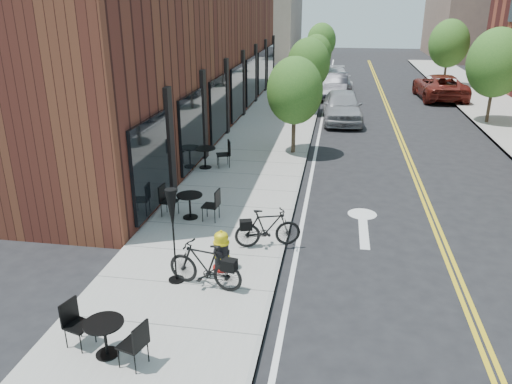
{
  "coord_description": "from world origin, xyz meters",
  "views": [
    {
      "loc": [
        1.12,
        -10.54,
        5.88
      ],
      "look_at": [
        -0.97,
        2.0,
        1.0
      ],
      "focal_mm": 35.0,
      "sensor_mm": 36.0,
      "label": 1
    }
  ],
  "objects_px": {
    "bistro_set_c": "(205,155)",
    "bicycle_left": "(205,265)",
    "fire_hydrant": "(222,251)",
    "bistro_set_b": "(190,203)",
    "parked_car_far": "(440,87)",
    "parked_car_b": "(335,86)",
    "patio_umbrella": "(172,216)",
    "parked_car_a": "(342,106)",
    "bistro_set_a": "(105,334)",
    "parked_car_c": "(335,79)",
    "bicycle_right": "(268,228)"
  },
  "relations": [
    {
      "from": "fire_hydrant",
      "to": "parked_car_b",
      "type": "distance_m",
      "value": 23.18
    },
    {
      "from": "bistro_set_b",
      "to": "parked_car_a",
      "type": "distance_m",
      "value": 14.04
    },
    {
      "from": "bicycle_left",
      "to": "parked_car_a",
      "type": "distance_m",
      "value": 17.12
    },
    {
      "from": "patio_umbrella",
      "to": "parked_car_far",
      "type": "xyz_separation_m",
      "value": [
        9.58,
        24.33,
        -0.87
      ]
    },
    {
      "from": "bistro_set_c",
      "to": "parked_car_a",
      "type": "height_order",
      "value": "parked_car_a"
    },
    {
      "from": "bistro_set_a",
      "to": "parked_car_a",
      "type": "bearing_deg",
      "value": 95.17
    },
    {
      "from": "bistro_set_c",
      "to": "parked_car_far",
      "type": "bearing_deg",
      "value": 35.2
    },
    {
      "from": "bistro_set_b",
      "to": "parked_car_far",
      "type": "distance_m",
      "value": 23.35
    },
    {
      "from": "fire_hydrant",
      "to": "patio_umbrella",
      "type": "xyz_separation_m",
      "value": [
        -0.87,
        -0.66,
        1.08
      ]
    },
    {
      "from": "bistro_set_c",
      "to": "bicycle_left",
      "type": "bearing_deg",
      "value": -96.21
    },
    {
      "from": "patio_umbrella",
      "to": "parked_car_c",
      "type": "xyz_separation_m",
      "value": [
        2.98,
        27.1,
        -0.94
      ]
    },
    {
      "from": "bicycle_left",
      "to": "bistro_set_c",
      "type": "relative_size",
      "value": 0.93
    },
    {
      "from": "bicycle_right",
      "to": "parked_car_far",
      "type": "distance_m",
      "value": 23.69
    },
    {
      "from": "parked_car_c",
      "to": "parked_car_a",
      "type": "bearing_deg",
      "value": -93.5
    },
    {
      "from": "parked_car_c",
      "to": "patio_umbrella",
      "type": "bearing_deg",
      "value": -102.58
    },
    {
      "from": "patio_umbrella",
      "to": "parked_car_c",
      "type": "relative_size",
      "value": 0.43
    },
    {
      "from": "bicycle_left",
      "to": "bistro_set_a",
      "type": "relative_size",
      "value": 1.05
    },
    {
      "from": "bicycle_right",
      "to": "bistro_set_b",
      "type": "xyz_separation_m",
      "value": [
        -2.42,
        1.38,
        -0.04
      ]
    },
    {
      "from": "bistro_set_a",
      "to": "parked_car_b",
      "type": "xyz_separation_m",
      "value": [
        3.4,
        26.32,
        0.22
      ]
    },
    {
      "from": "bistro_set_c",
      "to": "parked_car_far",
      "type": "xyz_separation_m",
      "value": [
        11.0,
        16.5,
        0.17
      ]
    },
    {
      "from": "bistro_set_a",
      "to": "parked_car_far",
      "type": "bearing_deg",
      "value": 86.21
    },
    {
      "from": "bistro_set_a",
      "to": "parked_car_a",
      "type": "height_order",
      "value": "parked_car_a"
    },
    {
      "from": "parked_car_c",
      "to": "bicycle_right",
      "type": "bearing_deg",
      "value": -99.11
    },
    {
      "from": "fire_hydrant",
      "to": "parked_car_c",
      "type": "xyz_separation_m",
      "value": [
        2.1,
        26.44,
        0.14
      ]
    },
    {
      "from": "patio_umbrella",
      "to": "parked_car_b",
      "type": "bearing_deg",
      "value": 82.85
    },
    {
      "from": "bicycle_right",
      "to": "parked_car_c",
      "type": "distance_m",
      "value": 25.16
    },
    {
      "from": "bistro_set_c",
      "to": "parked_car_b",
      "type": "xyz_separation_m",
      "value": [
        4.4,
        15.92,
        0.16
      ]
    },
    {
      "from": "bicycle_right",
      "to": "bistro_set_c",
      "type": "bearing_deg",
      "value": 10.65
    },
    {
      "from": "bicycle_right",
      "to": "parked_car_far",
      "type": "height_order",
      "value": "parked_car_far"
    },
    {
      "from": "parked_car_b",
      "to": "parked_car_a",
      "type": "bearing_deg",
      "value": -84.55
    },
    {
      "from": "patio_umbrella",
      "to": "parked_car_a",
      "type": "height_order",
      "value": "patio_umbrella"
    },
    {
      "from": "fire_hydrant",
      "to": "bistro_set_b",
      "type": "bearing_deg",
      "value": 120.93
    },
    {
      "from": "parked_car_far",
      "to": "parked_car_c",
      "type": "bearing_deg",
      "value": -25.88
    },
    {
      "from": "bicycle_left",
      "to": "parked_car_a",
      "type": "height_order",
      "value": "parked_car_a"
    },
    {
      "from": "fire_hydrant",
      "to": "parked_car_far",
      "type": "height_order",
      "value": "parked_car_far"
    },
    {
      "from": "patio_umbrella",
      "to": "parked_car_c",
      "type": "bearing_deg",
      "value": 83.73
    },
    {
      "from": "bicycle_right",
      "to": "parked_car_far",
      "type": "bearing_deg",
      "value": -37.05
    },
    {
      "from": "bistro_set_a",
      "to": "parked_car_far",
      "type": "height_order",
      "value": "parked_car_far"
    },
    {
      "from": "parked_car_a",
      "to": "parked_car_far",
      "type": "xyz_separation_m",
      "value": [
        6.09,
        7.57,
        -0.03
      ]
    },
    {
      "from": "bistro_set_b",
      "to": "patio_umbrella",
      "type": "distance_m",
      "value": 3.58
    },
    {
      "from": "bistro_set_c",
      "to": "bistro_set_a",
      "type": "bearing_deg",
      "value": -105.62
    },
    {
      "from": "bicycle_right",
      "to": "bistro_set_c",
      "type": "xyz_separation_m",
      "value": [
        -3.17,
        5.86,
        -0.01
      ]
    },
    {
      "from": "bicycle_left",
      "to": "patio_umbrella",
      "type": "distance_m",
      "value": 1.25
    },
    {
      "from": "bicycle_right",
      "to": "bistro_set_a",
      "type": "bearing_deg",
      "value": 136.7
    },
    {
      "from": "bistro_set_c",
      "to": "parked_car_a",
      "type": "distance_m",
      "value": 10.19
    },
    {
      "from": "bicycle_left",
      "to": "bistro_set_a",
      "type": "bearing_deg",
      "value": -12.34
    },
    {
      "from": "bicycle_left",
      "to": "parked_car_b",
      "type": "distance_m",
      "value": 23.98
    },
    {
      "from": "fire_hydrant",
      "to": "bistro_set_c",
      "type": "height_order",
      "value": "bistro_set_c"
    },
    {
      "from": "parked_car_b",
      "to": "patio_umbrella",
      "type": "bearing_deg",
      "value": -95.85
    },
    {
      "from": "parked_car_b",
      "to": "parked_car_far",
      "type": "relative_size",
      "value": 0.83
    }
  ]
}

